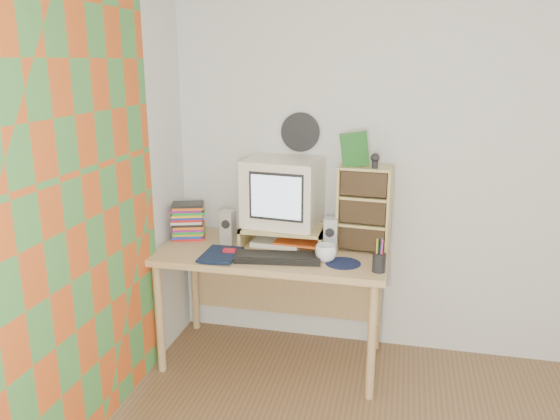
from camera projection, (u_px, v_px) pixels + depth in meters
The scene contains 20 objects.
back_wall at pixel (450, 165), 3.34m from camera, with size 3.50×3.50×0.00m, color silver.
left_wall at pixel (3, 230), 2.08m from camera, with size 3.50×3.50×0.00m, color silver.
curtain at pixel (85, 221), 2.54m from camera, with size 2.20×2.20×0.00m, color #D3561D.
wall_disc at pixel (300, 132), 3.48m from camera, with size 0.25×0.25×0.02m, color black.
desk at pixel (275, 266), 3.44m from camera, with size 1.40×0.70×0.75m.
monitor_riser at pixel (284, 231), 3.41m from camera, with size 0.52×0.30×0.12m.
crt_monitor at pixel (282, 192), 3.40m from camera, with size 0.44×0.44×0.41m, color white.
speaker_left at pixel (228, 227), 3.43m from camera, with size 0.08×0.08×0.22m, color silver.
speaker_right at pixel (331, 236), 3.27m from camera, with size 0.08×0.08×0.22m, color silver.
keyboard at pixel (278, 258), 3.16m from camera, with size 0.49×0.16×0.03m, color black.
dvd_stack at pixel (188, 217), 3.53m from camera, with size 0.20×0.14×0.28m, color brown, non-canonical shape.
cd_rack at pixel (364, 209), 3.28m from camera, with size 0.31×0.17×0.52m, color #D2BA6E.
mug at pixel (326, 253), 3.15m from camera, with size 0.13×0.13×0.10m, color white.
diary at pixel (204, 251), 3.24m from camera, with size 0.25×0.19×0.05m, color #0E1933.
mousepad at pixel (343, 263), 3.12m from camera, with size 0.20×0.20×0.00m, color #101338.
pen_cup at pixel (379, 259), 2.98m from camera, with size 0.07×0.07×0.15m, color black, non-canonical shape.
papers at pixel (286, 241), 3.44m from camera, with size 0.31×0.23×0.04m, color white, non-canonical shape.
red_box at pixel (230, 252), 3.25m from camera, with size 0.07×0.05×0.04m, color red.
game_box at pixel (355, 150), 3.18m from camera, with size 0.16×0.03×0.20m, color #195A1A.
webcam at pixel (375, 161), 3.15m from camera, with size 0.05×0.05×0.09m, color black, non-canonical shape.
Camera 1 is at (-0.28, -1.69, 1.87)m, focal length 35.00 mm.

